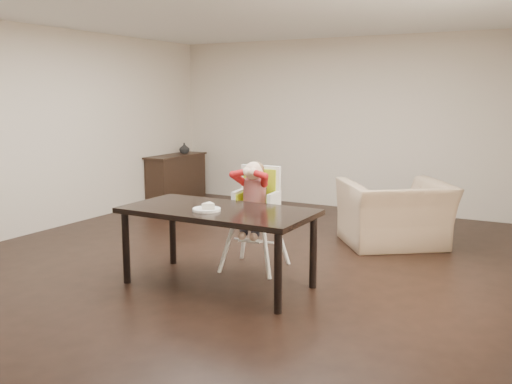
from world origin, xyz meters
The scene contains 8 objects.
ground centered at (0.00, 0.00, 0.00)m, with size 7.00×7.00×0.00m, color black.
room_walls centered at (0.00, 0.00, 1.86)m, with size 6.02×7.02×2.71m.
dining_table centered at (0.28, -0.75, 0.67)m, with size 1.80×0.90×0.75m.
high_chair centered at (0.32, -0.08, 0.80)m, with size 0.52×0.52×1.13m.
plate centered at (0.25, -0.89, 0.78)m, with size 0.26×0.26×0.07m.
armchair centered at (1.36, 1.51, 0.52)m, with size 1.20×0.78×1.05m, color #A08366.
sideboard centered at (-2.78, 2.70, 0.40)m, with size 0.44×1.26×0.79m.
vase centered at (-2.78, 2.96, 0.88)m, with size 0.18×0.19×0.18m, color #99999E.
Camera 1 is at (3.12, -5.19, 1.81)m, focal length 40.00 mm.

